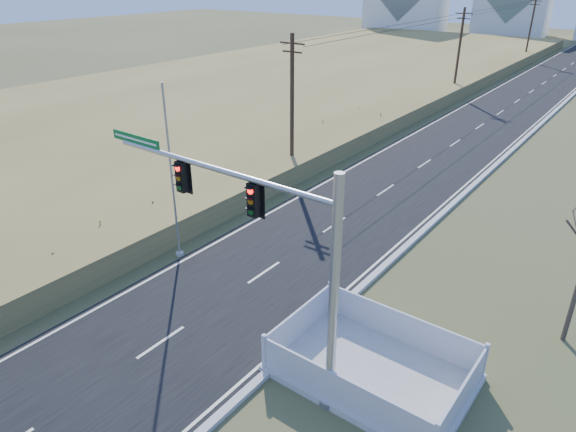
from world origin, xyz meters
name	(u,v)px	position (x,y,z in m)	size (l,w,h in m)	color
ground	(200,317)	(0.00, 0.00, 0.00)	(260.00, 260.00, 0.00)	#474F26
road	(527,95)	(0.00, 50.00, 0.03)	(8.00, 180.00, 0.06)	black
curb	(568,99)	(4.15, 50.00, 0.09)	(0.30, 180.00, 0.18)	#B2AFA8
reed_marsh	(297,78)	(-24.00, 40.00, 0.65)	(38.00, 110.00, 1.30)	#9F8A47
utility_pole_near	(292,104)	(-6.50, 15.00, 4.68)	(1.80, 0.26, 9.00)	#422D1E
utility_pole_mid	(459,51)	(-6.50, 45.00, 4.68)	(1.80, 0.26, 9.00)	#422D1E
utility_pole_far	(531,28)	(-6.50, 75.00, 4.68)	(1.80, 0.26, 9.00)	#422D1E
condo_nnw	(514,0)	(-18.00, 108.00, 6.94)	(14.93, 11.17, 17.03)	white
traffic_signal_mast	(281,255)	(4.59, -0.73, 4.72)	(9.78, 0.67, 7.78)	#9EA0A5
fence_enclosure	(372,369)	(7.00, 1.12, 0.28)	(6.36, 4.38, 1.44)	#B7B5AD
flagpole	(173,192)	(-4.30, 2.88, 3.28)	(0.37, 0.37, 8.22)	#B7B5AD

